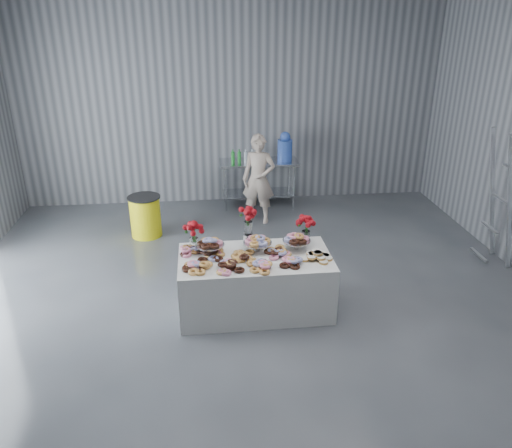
{
  "coord_description": "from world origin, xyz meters",
  "views": [
    {
      "loc": [
        -0.54,
        -5.05,
        3.6
      ],
      "look_at": [
        0.1,
        0.89,
        1.0
      ],
      "focal_mm": 35.0,
      "sensor_mm": 36.0,
      "label": 1
    }
  ],
  "objects_px": {
    "trash_barrel": "(145,216)",
    "water_jug": "(285,148)",
    "display_table": "(255,283)",
    "stepladder": "(501,199)",
    "person": "(259,179)",
    "prep_table": "(259,175)"
  },
  "relations": [
    {
      "from": "water_jug",
      "to": "person",
      "type": "bearing_deg",
      "value": -126.55
    },
    {
      "from": "prep_table",
      "to": "stepladder",
      "type": "xyz_separation_m",
      "value": [
        3.25,
        -2.75,
        0.41
      ]
    },
    {
      "from": "prep_table",
      "to": "water_jug",
      "type": "xyz_separation_m",
      "value": [
        0.5,
        -0.0,
        0.53
      ]
    },
    {
      "from": "stepladder",
      "to": "person",
      "type": "bearing_deg",
      "value": 149.7
    },
    {
      "from": "person",
      "to": "prep_table",
      "type": "bearing_deg",
      "value": 100.75
    },
    {
      "from": "person",
      "to": "trash_barrel",
      "type": "relative_size",
      "value": 2.27
    },
    {
      "from": "prep_table",
      "to": "trash_barrel",
      "type": "xyz_separation_m",
      "value": [
        -2.07,
        -1.21,
        -0.26
      ]
    },
    {
      "from": "water_jug",
      "to": "person",
      "type": "relative_size",
      "value": 0.35
    },
    {
      "from": "water_jug",
      "to": "trash_barrel",
      "type": "xyz_separation_m",
      "value": [
        -2.57,
        -1.21,
        -0.79
      ]
    },
    {
      "from": "person",
      "to": "trash_barrel",
      "type": "bearing_deg",
      "value": -150.88
    },
    {
      "from": "stepladder",
      "to": "prep_table",
      "type": "bearing_deg",
      "value": 139.76
    },
    {
      "from": "trash_barrel",
      "to": "water_jug",
      "type": "bearing_deg",
      "value": 25.27
    },
    {
      "from": "display_table",
      "to": "person",
      "type": "bearing_deg",
      "value": 82.68
    },
    {
      "from": "stepladder",
      "to": "water_jug",
      "type": "bearing_deg",
      "value": 134.99
    },
    {
      "from": "prep_table",
      "to": "display_table",
      "type": "bearing_deg",
      "value": -97.15
    },
    {
      "from": "water_jug",
      "to": "person",
      "type": "xyz_separation_m",
      "value": [
        -0.59,
        -0.8,
        -0.35
      ]
    },
    {
      "from": "display_table",
      "to": "stepladder",
      "type": "bearing_deg",
      "value": 13.73
    },
    {
      "from": "prep_table",
      "to": "person",
      "type": "height_order",
      "value": "person"
    },
    {
      "from": "display_table",
      "to": "trash_barrel",
      "type": "xyz_separation_m",
      "value": [
        -1.61,
        2.44,
        -0.02
      ]
    },
    {
      "from": "prep_table",
      "to": "person",
      "type": "bearing_deg",
      "value": -96.54
    },
    {
      "from": "prep_table",
      "to": "stepladder",
      "type": "distance_m",
      "value": 4.28
    },
    {
      "from": "display_table",
      "to": "stepladder",
      "type": "relative_size",
      "value": 0.92
    }
  ]
}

